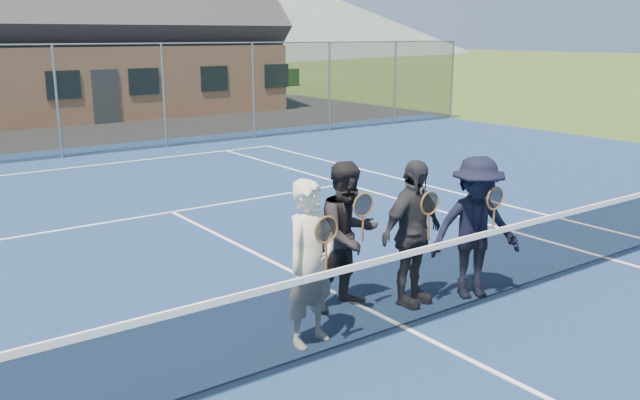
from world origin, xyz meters
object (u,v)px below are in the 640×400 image
Objects in this scene: player_b at (348,235)px; player_c at (412,233)px; player_a at (311,263)px; player_d at (476,228)px; clubhouse at (79,16)px; tennis_net at (410,286)px.

player_c is (0.68, -0.38, 0.00)m from player_b.
player_a is 2.43m from player_d.
clubhouse reaches higher than player_d.
tennis_net is 0.75× the size of clubhouse.
player_a is at bearing -173.92° from player_c.
player_d reaches higher than tennis_net.
clubhouse is 8.67× the size of player_b.
tennis_net is at bearing -134.69° from player_c.
player_d is (2.43, -0.12, -0.00)m from player_a.
clubhouse reaches higher than tennis_net.
player_c is (0.56, 0.56, 0.38)m from tennis_net.
player_a is (-5.07, -23.61, -3.07)m from clubhouse.
player_c is (1.63, 0.17, -0.00)m from player_a.
player_b is 0.78m from player_c.
tennis_net is at bearing -20.06° from player_a.
clubhouse is at bearing 81.64° from player_c.
player_d is at bearing -24.47° from player_b.
player_b is at bearing 150.66° from player_c.
player_a is 1.09m from player_b.
player_a is 1.00× the size of player_b.
tennis_net is at bearing -82.42° from player_b.
player_b is at bearing 97.58° from tennis_net.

